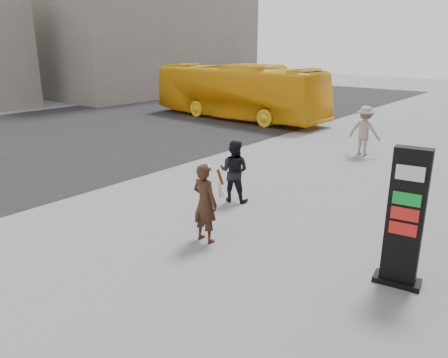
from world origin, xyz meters
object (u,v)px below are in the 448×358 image
Objects in this scene: woman at (205,202)px; bus at (237,92)px; info_pylon at (405,219)px; pedestrian_b at (365,131)px; pedestrian_a at (234,171)px.

bus is at bearing -52.25° from woman.
info_pylon is at bearing -130.12° from bus.
woman is at bearing -176.10° from info_pylon.
info_pylon is 9.56m from pedestrian_b.
info_pylon is at bearing 115.61° from pedestrian_b.
pedestrian_b is (8.81, -3.56, -0.56)m from bus.
pedestrian_a is at bearing -139.70° from bus.
pedestrian_a is (-1.06, 2.34, -0.05)m from woman.
info_pylon is 5.11m from pedestrian_a.
woman is at bearing 96.68° from pedestrian_a.
pedestrian_a is (-4.87, 1.49, -0.40)m from info_pylon.
woman is (-3.80, -0.85, -0.35)m from info_pylon.
bus is at bearing -70.41° from pedestrian_a.
pedestrian_a is 0.90× the size of pedestrian_b.
bus is (-13.00, 12.14, 0.25)m from info_pylon.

